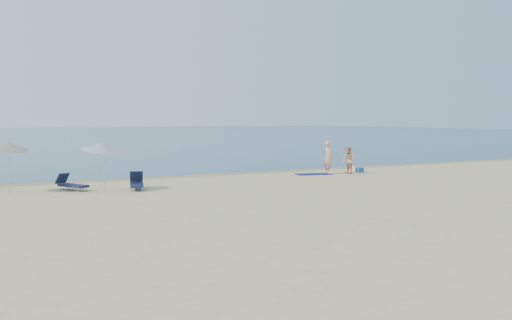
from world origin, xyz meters
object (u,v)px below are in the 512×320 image
Objects in this scene: umbrella_near at (102,147)px; blue_cooler at (360,170)px; person_left at (328,157)px; person_right at (348,160)px.

blue_cooler is at bearing 4.89° from umbrella_near.
person_left is 4.77× the size of blue_cooler.
blue_cooler is (1.25, 0.49, -0.64)m from person_right.
umbrella_near is at bearing -81.20° from person_right.
blue_cooler is at bearing 115.27° from person_right.
person_left is 1.23× the size of person_right.
umbrella_near is at bearing 109.37° from person_left.
blue_cooler is 16.26m from umbrella_near.
umbrella_near is (-16.05, -1.79, 1.85)m from blue_cooler.
umbrella_near is (-14.80, -1.30, 1.21)m from person_right.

